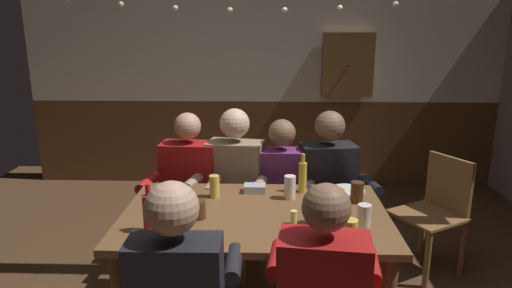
% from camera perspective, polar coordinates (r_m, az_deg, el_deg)
% --- Properties ---
extents(back_wall_upper, '(5.36, 0.12, 1.33)m').
position_cam_1_polar(back_wall_upper, '(5.30, 0.85, 12.50)').
color(back_wall_upper, beige).
extents(back_wall_wainscot, '(5.36, 0.12, 0.98)m').
position_cam_1_polar(back_wall_wainscot, '(5.46, 0.80, 0.31)').
color(back_wall_wainscot, brown).
rests_on(back_wall_wainscot, ground_plane).
extents(dining_table, '(1.55, 0.98, 0.78)m').
position_cam_1_polar(dining_table, '(2.77, -0.13, -10.62)').
color(dining_table, brown).
rests_on(dining_table, ground_plane).
extents(person_0, '(0.58, 0.56, 1.22)m').
position_cam_1_polar(person_0, '(3.48, -8.54, -5.27)').
color(person_0, '#AD1919').
rests_on(person_0, ground_plane).
extents(person_1, '(0.59, 0.60, 1.25)m').
position_cam_1_polar(person_1, '(3.44, -2.87, -4.98)').
color(person_1, '#997F60').
rests_on(person_1, ground_plane).
extents(person_2, '(0.49, 0.51, 1.17)m').
position_cam_1_polar(person_2, '(3.42, 3.15, -5.98)').
color(person_2, '#6B2D66').
rests_on(person_2, ground_plane).
extents(person_3, '(0.58, 0.60, 1.24)m').
position_cam_1_polar(person_3, '(3.46, 9.16, -5.08)').
color(person_3, black).
rests_on(person_3, ground_plane).
extents(chair_empty_near_left, '(0.60, 0.60, 0.88)m').
position_cam_1_polar(chair_empty_near_left, '(3.79, 21.37, -7.64)').
color(chair_empty_near_left, brown).
rests_on(chair_empty_near_left, ground_plane).
extents(table_candle, '(0.04, 0.04, 0.08)m').
position_cam_1_polar(table_candle, '(2.56, 4.70, -9.06)').
color(table_candle, '#F9E08C').
rests_on(table_candle, dining_table).
extents(condiment_caddy, '(0.14, 0.10, 0.05)m').
position_cam_1_polar(condiment_caddy, '(3.02, -0.16, -5.52)').
color(condiment_caddy, '#B2B7BC').
rests_on(condiment_caddy, dining_table).
extents(plate_0, '(0.23, 0.23, 0.01)m').
position_cam_1_polar(plate_0, '(3.10, 11.24, -5.66)').
color(plate_0, white).
rests_on(plate_0, dining_table).
extents(bottle_0, '(0.05, 0.05, 0.26)m').
position_cam_1_polar(bottle_0, '(3.01, 5.80, -4.00)').
color(bottle_0, gold).
rests_on(bottle_0, dining_table).
extents(bottle_1, '(0.07, 0.07, 0.27)m').
position_cam_1_polar(bottle_1, '(2.51, -13.08, -8.30)').
color(bottle_1, red).
rests_on(bottle_1, dining_table).
extents(pint_glass_0, '(0.07, 0.07, 0.12)m').
position_cam_1_polar(pint_glass_0, '(2.41, -10.56, -10.35)').
color(pint_glass_0, white).
rests_on(pint_glass_0, dining_table).
extents(pint_glass_1, '(0.06, 0.06, 0.14)m').
position_cam_1_polar(pint_glass_1, '(2.94, -5.18, -5.25)').
color(pint_glass_1, '#E5C64C').
rests_on(pint_glass_1, dining_table).
extents(pint_glass_2, '(0.08, 0.08, 0.11)m').
position_cam_1_polar(pint_glass_2, '(2.82, 10.11, -6.61)').
color(pint_glass_2, gold).
rests_on(pint_glass_2, dining_table).
extents(pint_glass_3, '(0.07, 0.07, 0.15)m').
position_cam_1_polar(pint_glass_3, '(2.90, 4.22, -5.37)').
color(pint_glass_3, white).
rests_on(pint_glass_3, dining_table).
extents(pint_glass_4, '(0.08, 0.08, 0.11)m').
position_cam_1_polar(pint_glass_4, '(2.41, 11.56, -10.43)').
color(pint_glass_4, '#E5C64C').
rests_on(pint_glass_4, dining_table).
extents(pint_glass_5, '(0.07, 0.07, 0.15)m').
position_cam_1_polar(pint_glass_5, '(2.52, 13.23, -8.96)').
color(pint_glass_5, white).
rests_on(pint_glass_5, dining_table).
extents(pint_glass_6, '(0.08, 0.08, 0.10)m').
position_cam_1_polar(pint_glass_6, '(2.64, -7.15, -8.07)').
color(pint_glass_6, '#4C2D19').
rests_on(pint_glass_6, dining_table).
extents(pint_glass_7, '(0.08, 0.08, 0.11)m').
position_cam_1_polar(pint_glass_7, '(2.57, 7.34, -8.68)').
color(pint_glass_7, '#4C2D19').
rests_on(pint_glass_7, dining_table).
extents(pint_glass_8, '(0.08, 0.08, 0.13)m').
position_cam_1_polar(pint_glass_8, '(2.91, 12.41, -5.86)').
color(pint_glass_8, '#4C2D19').
rests_on(pint_glass_8, dining_table).
extents(wall_dart_cabinet, '(0.56, 0.15, 0.70)m').
position_cam_1_polar(wall_dart_cabinet, '(5.25, 11.30, 9.61)').
color(wall_dart_cabinet, brown).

